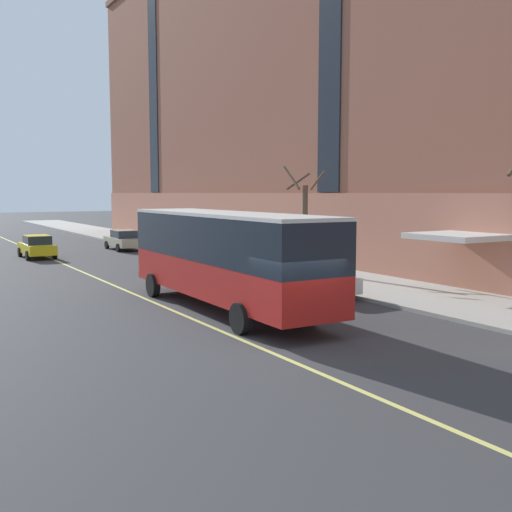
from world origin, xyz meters
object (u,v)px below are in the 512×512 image
(city_bus, at_px, (224,254))
(parked_car_white_0, at_px, (311,278))
(parked_car_champagne_2, at_px, (124,240))
(taxi_cab, at_px, (37,247))
(street_tree_far_uptown, at_px, (304,219))
(parked_car_champagne_1, at_px, (219,260))

(city_bus, relative_size, parked_car_white_0, 2.54)
(parked_car_champagne_2, distance_m, taxi_cab, 7.39)
(taxi_cab, bearing_deg, city_bus, -83.94)
(street_tree_far_uptown, bearing_deg, parked_car_white_0, -123.15)
(taxi_cab, distance_m, street_tree_far_uptown, 19.41)
(parked_car_champagne_2, bearing_deg, city_bus, -100.13)
(parked_car_white_0, relative_size, taxi_cab, 1.07)
(city_bus, xyz_separation_m, street_tree_far_uptown, (8.53, 6.84, 0.85))
(parked_car_champagne_1, distance_m, street_tree_far_uptown, 5.16)
(parked_car_white_0, distance_m, taxi_cab, 22.88)
(parked_car_champagne_2, xyz_separation_m, taxi_cab, (-6.93, -2.57, -0.00))
(parked_car_white_0, height_order, street_tree_far_uptown, street_tree_far_uptown)
(parked_car_white_0, xyz_separation_m, taxi_cab, (-7.10, 21.75, -0.00))
(parked_car_champagne_2, height_order, street_tree_far_uptown, street_tree_far_uptown)
(taxi_cab, bearing_deg, parked_car_champagne_2, 20.32)
(city_bus, xyz_separation_m, taxi_cab, (-2.41, 22.72, -1.36))
(parked_car_champagne_1, bearing_deg, parked_car_champagne_2, 90.06)
(city_bus, bearing_deg, parked_car_champagne_1, 63.91)
(parked_car_white_0, xyz_separation_m, parked_car_champagne_2, (-0.17, 24.32, -0.00))
(city_bus, height_order, parked_car_champagne_2, city_bus)
(city_bus, relative_size, street_tree_far_uptown, 2.13)
(city_bus, distance_m, taxi_cab, 22.89)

